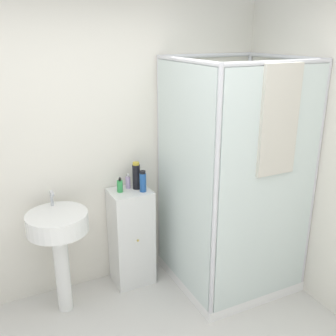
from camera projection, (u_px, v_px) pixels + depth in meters
The scene contains 8 objects.
wall_back at pixel (84, 153), 3.34m from camera, with size 6.40×0.06×2.50m, color silver.
shower_enclosure at pixel (229, 232), 3.51m from camera, with size 1.00×1.03×2.04m.
vanity_cabinet at pixel (131, 237), 3.58m from camera, with size 0.36×0.33×0.91m.
sink at pixel (59, 234), 3.11m from camera, with size 0.48×0.48×1.02m.
soap_dispenser at pixel (120, 186), 3.39m from camera, with size 0.05×0.05×0.13m.
shampoo_bottle_tall_black at pixel (136, 176), 3.45m from camera, with size 0.07×0.07×0.24m.
shampoo_bottle_blue at pixel (143, 182), 3.39m from camera, with size 0.06×0.06×0.19m.
lotion_bottle_white at pixel (128, 182), 3.48m from camera, with size 0.04×0.05×0.14m.
Camera 1 is at (-0.76, -1.49, 2.22)m, focal length 42.00 mm.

